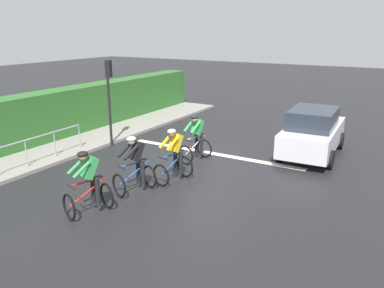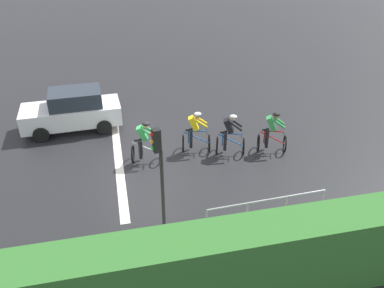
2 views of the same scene
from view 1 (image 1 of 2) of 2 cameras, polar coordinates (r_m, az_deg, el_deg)
ground_plane at (r=13.74m, az=1.56°, el=-2.31°), size 80.00×80.00×0.00m
sidewalk_kerb at (r=15.61m, az=-19.91°, el=-0.75°), size 2.80×21.46×0.12m
stone_wall_low at (r=16.23m, az=-22.04°, el=0.46°), size 0.44×21.46×0.55m
hedge_wall at (r=16.29m, az=-22.98°, el=3.15°), size 1.10×21.46×2.05m
road_marking_stop_line at (r=14.40m, az=3.10°, el=-1.40°), size 7.00×0.30×0.01m
cyclist_lead at (r=9.88m, az=-15.10°, el=-5.73°), size 0.99×1.24×1.66m
cyclist_second at (r=10.91m, az=-8.42°, el=-3.17°), size 0.99×1.24×1.66m
cyclist_mid at (r=11.57m, az=-2.67°, el=-1.83°), size 0.90×1.20×1.66m
cyclist_fourth at (r=13.39m, az=0.60°, el=0.77°), size 0.87×1.19×1.66m
car_white at (r=14.65m, az=17.48°, el=1.70°), size 2.03×4.17×1.76m
traffic_light_near_crossing at (r=15.31m, az=-12.20°, el=7.88°), size 0.23×0.31×3.34m
pedestrian_railing_kerbside at (r=14.00m, az=-21.61°, el=0.26°), size 0.18×3.67×1.03m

